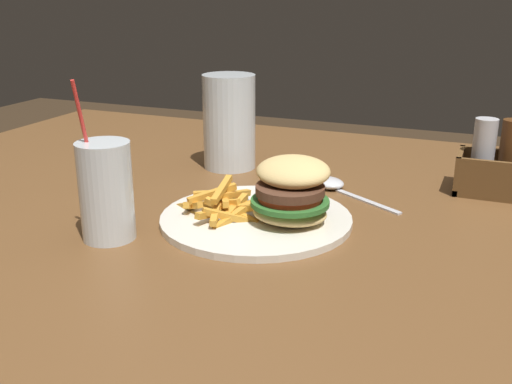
# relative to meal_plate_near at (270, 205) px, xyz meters

# --- Properties ---
(dining_table) EXTENTS (1.38, 1.04, 0.76)m
(dining_table) POSITION_rel_meal_plate_near_xyz_m (-0.09, 0.07, -0.15)
(dining_table) COLOR brown
(dining_table) RESTS_ON ground_plane
(meal_plate_near) EXTENTS (0.27, 0.27, 0.10)m
(meal_plate_near) POSITION_rel_meal_plate_near_xyz_m (0.00, 0.00, 0.00)
(meal_plate_near) COLOR silver
(meal_plate_near) RESTS_ON dining_table
(beer_glass) EXTENTS (0.10, 0.10, 0.17)m
(beer_glass) POSITION_rel_meal_plate_near_xyz_m (-0.17, 0.24, 0.05)
(beer_glass) COLOR silver
(beer_glass) RESTS_ON dining_table
(juice_glass) EXTENTS (0.07, 0.07, 0.21)m
(juice_glass) POSITION_rel_meal_plate_near_xyz_m (-0.18, -0.13, 0.03)
(juice_glass) COLOR silver
(juice_glass) RESTS_ON dining_table
(spoon) EXTENTS (0.17, 0.12, 0.02)m
(spoon) POSITION_rel_meal_plate_near_xyz_m (0.04, 0.19, -0.02)
(spoon) COLOR silver
(spoon) RESTS_ON dining_table
(condiment_caddy) EXTENTS (0.12, 0.09, 0.12)m
(condiment_caddy) POSITION_rel_meal_plate_near_xyz_m (0.29, 0.27, 0.01)
(condiment_caddy) COLOR brown
(condiment_caddy) RESTS_ON dining_table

